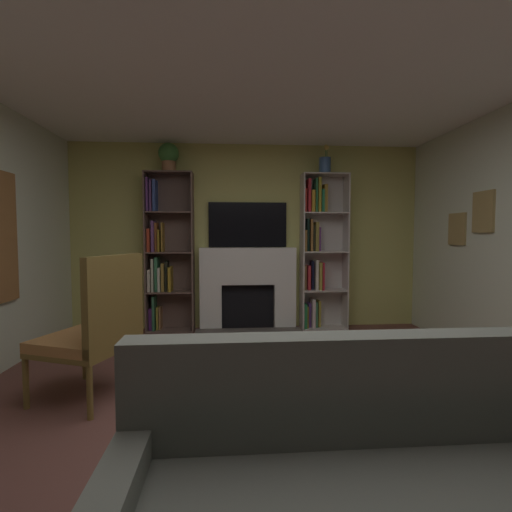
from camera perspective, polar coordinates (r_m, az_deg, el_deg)
name	(u,v)px	position (r m, az deg, el deg)	size (l,w,h in m)	color
ground_plane	(268,427)	(2.82, 1.78, -24.63)	(6.72, 6.72, 0.00)	brown
wall_back_accent	(247,237)	(5.32, -1.32, 2.96)	(4.99, 0.06, 2.58)	#BFBD66
ceiling	(268,35)	(2.81, 1.90, 30.62)	(4.99, 5.72, 0.06)	white
fireplace	(248,287)	(5.24, -1.24, -4.70)	(1.44, 0.49, 1.14)	white
tv	(248,225)	(5.26, -1.29, 4.78)	(1.09, 0.06, 0.63)	black
bookshelf_left	(165,256)	(5.26, -13.76, 0.06)	(0.64, 0.30, 2.16)	brown
bookshelf_right	(318,251)	(5.33, 9.44, 0.70)	(0.64, 0.30, 2.16)	beige
potted_plant	(169,156)	(5.30, -13.20, 14.67)	(0.27, 0.27, 0.38)	#A16C46
vase_with_flowers	(325,165)	(5.38, 10.49, 13.55)	(0.16, 0.16, 0.39)	#4166A3
armchair	(96,329)	(3.30, -23.22, -10.27)	(0.82, 0.84, 1.16)	brown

